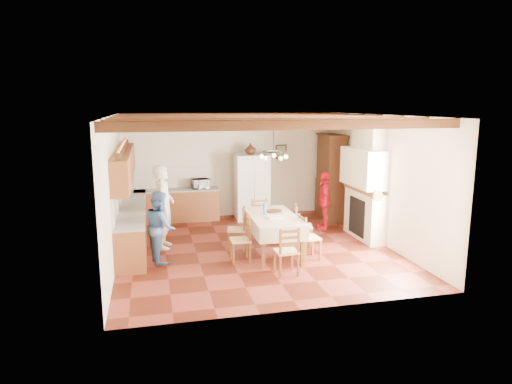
% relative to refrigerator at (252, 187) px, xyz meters
% --- Properties ---
extents(floor, '(6.00, 6.50, 0.02)m').
position_rel_refrigerator_xyz_m(floor, '(-0.55, -2.74, -0.93)').
color(floor, '#49180D').
rests_on(floor, ground).
extents(ceiling, '(6.00, 6.50, 0.02)m').
position_rel_refrigerator_xyz_m(ceiling, '(-0.55, -2.74, 2.09)').
color(ceiling, white).
rests_on(ceiling, ground).
extents(wall_back, '(6.00, 0.02, 3.00)m').
position_rel_refrigerator_xyz_m(wall_back, '(-0.55, 0.52, 0.58)').
color(wall_back, '#EEE3C8').
rests_on(wall_back, ground).
extents(wall_front, '(6.00, 0.02, 3.00)m').
position_rel_refrigerator_xyz_m(wall_front, '(-0.55, -6.00, 0.58)').
color(wall_front, '#EEE3C8').
rests_on(wall_front, ground).
extents(wall_left, '(0.02, 6.50, 3.00)m').
position_rel_refrigerator_xyz_m(wall_left, '(-3.56, -2.74, 0.58)').
color(wall_left, '#EEE3C8').
rests_on(wall_left, ground).
extents(wall_right, '(0.02, 6.50, 3.00)m').
position_rel_refrigerator_xyz_m(wall_right, '(2.46, -2.74, 0.58)').
color(wall_right, '#EEE3C8').
rests_on(wall_right, ground).
extents(ceiling_beams, '(6.00, 6.30, 0.16)m').
position_rel_refrigerator_xyz_m(ceiling_beams, '(-0.55, -2.74, 1.99)').
color(ceiling_beams, '#381B0D').
rests_on(ceiling_beams, ground).
extents(lower_cabinets_left, '(0.60, 4.30, 0.86)m').
position_rel_refrigerator_xyz_m(lower_cabinets_left, '(-3.25, -1.69, -0.49)').
color(lower_cabinets_left, brown).
rests_on(lower_cabinets_left, ground).
extents(lower_cabinets_back, '(2.30, 0.60, 0.86)m').
position_rel_refrigerator_xyz_m(lower_cabinets_back, '(-2.10, 0.21, -0.49)').
color(lower_cabinets_back, brown).
rests_on(lower_cabinets_back, ground).
extents(countertop_left, '(0.62, 4.30, 0.04)m').
position_rel_refrigerator_xyz_m(countertop_left, '(-3.25, -1.69, -0.04)').
color(countertop_left, slate).
rests_on(countertop_left, lower_cabinets_left).
extents(countertop_back, '(2.34, 0.62, 0.04)m').
position_rel_refrigerator_xyz_m(countertop_back, '(-2.10, 0.21, -0.04)').
color(countertop_back, slate).
rests_on(countertop_back, lower_cabinets_back).
extents(backsplash_left, '(0.03, 4.30, 0.60)m').
position_rel_refrigerator_xyz_m(backsplash_left, '(-3.54, -1.69, 0.28)').
color(backsplash_left, beige).
rests_on(backsplash_left, ground).
extents(backsplash_back, '(2.30, 0.03, 0.60)m').
position_rel_refrigerator_xyz_m(backsplash_back, '(-2.10, 0.50, 0.28)').
color(backsplash_back, beige).
rests_on(backsplash_back, ground).
extents(upper_cabinets, '(0.35, 4.20, 0.70)m').
position_rel_refrigerator_xyz_m(upper_cabinets, '(-3.38, -1.69, 0.93)').
color(upper_cabinets, brown).
rests_on(upper_cabinets, ground).
extents(fireplace, '(0.56, 1.60, 2.80)m').
position_rel_refrigerator_xyz_m(fireplace, '(2.17, -2.54, 0.48)').
color(fireplace, beige).
rests_on(fireplace, ground).
extents(wall_picture, '(0.34, 0.03, 0.42)m').
position_rel_refrigerator_xyz_m(wall_picture, '(1.00, 0.49, 0.93)').
color(wall_picture, '#2F2616').
rests_on(wall_picture, ground).
extents(refrigerator, '(0.95, 0.79, 1.85)m').
position_rel_refrigerator_xyz_m(refrigerator, '(0.00, 0.00, 0.00)').
color(refrigerator, white).
rests_on(refrigerator, floor).
extents(hutch, '(0.68, 1.37, 2.41)m').
position_rel_refrigerator_xyz_m(hutch, '(2.20, -0.46, 0.28)').
color(hutch, '#3C250F').
rests_on(hutch, floor).
extents(dining_table, '(1.05, 1.98, 0.85)m').
position_rel_refrigerator_xyz_m(dining_table, '(-0.24, -3.14, -0.15)').
color(dining_table, white).
rests_on(dining_table, floor).
extents(chandelier, '(0.47, 0.47, 0.03)m').
position_rel_refrigerator_xyz_m(chandelier, '(-0.24, -3.14, 1.33)').
color(chandelier, black).
rests_on(chandelier, ground).
extents(chair_left_near, '(0.41, 0.43, 0.96)m').
position_rel_refrigerator_xyz_m(chair_left_near, '(-1.04, -3.50, -0.44)').
color(chair_left_near, brown).
rests_on(chair_left_near, floor).
extents(chair_left_far, '(0.48, 0.50, 0.96)m').
position_rel_refrigerator_xyz_m(chair_left_far, '(-0.96, -2.69, -0.44)').
color(chair_left_far, brown).
rests_on(chair_left_far, floor).
extents(chair_right_near, '(0.43, 0.45, 0.96)m').
position_rel_refrigerator_xyz_m(chair_right_near, '(0.42, -3.67, -0.44)').
color(chair_right_near, brown).
rests_on(chair_right_near, floor).
extents(chair_right_far, '(0.49, 0.51, 0.96)m').
position_rel_refrigerator_xyz_m(chair_right_far, '(0.60, -2.75, -0.44)').
color(chair_right_far, brown).
rests_on(chair_right_far, floor).
extents(chair_end_near, '(0.44, 0.42, 0.96)m').
position_rel_refrigerator_xyz_m(chair_end_near, '(-0.32, -4.44, -0.44)').
color(chair_end_near, brown).
rests_on(chair_end_near, floor).
extents(chair_end_far, '(0.45, 0.43, 0.96)m').
position_rel_refrigerator_xyz_m(chair_end_far, '(-0.21, -1.99, -0.44)').
color(chair_end_far, brown).
rests_on(chair_end_far, floor).
extents(person_man, '(0.54, 0.75, 1.92)m').
position_rel_refrigerator_xyz_m(person_man, '(-2.54, -2.20, 0.04)').
color(person_man, silver).
rests_on(person_man, floor).
extents(person_woman_blue, '(0.70, 0.82, 1.50)m').
position_rel_refrigerator_xyz_m(person_woman_blue, '(-2.65, -3.13, -0.17)').
color(person_woman_blue, '#4269A2').
rests_on(person_woman_blue, floor).
extents(person_woman_red, '(0.64, 0.98, 1.54)m').
position_rel_refrigerator_xyz_m(person_woman_red, '(1.58, -1.55, -0.15)').
color(person_woman_red, red).
rests_on(person_woman_red, floor).
extents(microwave, '(0.54, 0.42, 0.27)m').
position_rel_refrigerator_xyz_m(microwave, '(-1.43, 0.21, 0.11)').
color(microwave, silver).
rests_on(microwave, countertop_back).
extents(fridge_vase, '(0.37, 0.37, 0.32)m').
position_rel_refrigerator_xyz_m(fridge_vase, '(-0.04, 0.00, 1.08)').
color(fridge_vase, '#3C250F').
rests_on(fridge_vase, refrigerator).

